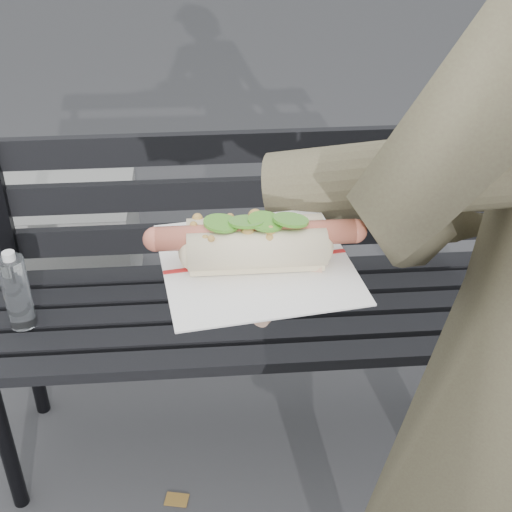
{
  "coord_description": "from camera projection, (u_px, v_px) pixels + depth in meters",
  "views": [
    {
      "loc": [
        -0.09,
        -0.6,
        1.58
      ],
      "look_at": [
        -0.05,
        0.01,
        1.18
      ],
      "focal_mm": 50.0,
      "sensor_mm": 36.0,
      "label": 1
    }
  ],
  "objects": [
    {
      "name": "held_hotdog",
      "position": [
        434.0,
        191.0,
        0.77
      ],
      "size": [
        0.63,
        0.31,
        0.2
      ],
      "color": "brown"
    },
    {
      "name": "park_bench",
      "position": [
        260.0,
        278.0,
        1.85
      ],
      "size": [
        1.5,
        0.44,
        0.88
      ],
      "color": "black",
      "rests_on": "ground"
    }
  ]
}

